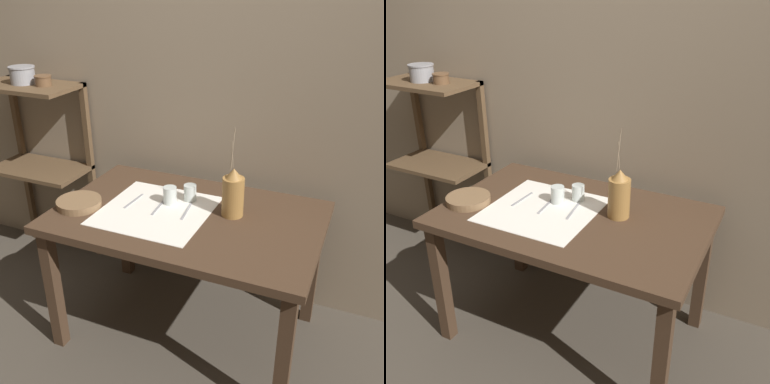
% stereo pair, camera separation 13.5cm
% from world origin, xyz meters
% --- Properties ---
extents(ground_plane, '(12.00, 12.00, 0.00)m').
position_xyz_m(ground_plane, '(0.00, 0.00, 0.00)').
color(ground_plane, '#473F35').
extents(stone_wall_back, '(7.00, 0.06, 2.40)m').
position_xyz_m(stone_wall_back, '(0.00, 0.52, 1.20)').
color(stone_wall_back, gray).
rests_on(stone_wall_back, ground_plane).
extents(wooden_table, '(1.27, 0.81, 0.72)m').
position_xyz_m(wooden_table, '(0.00, 0.00, 0.63)').
color(wooden_table, '#422D1E').
rests_on(wooden_table, ground_plane).
extents(wooden_shelf_unit, '(0.59, 0.34, 1.18)m').
position_xyz_m(wooden_shelf_unit, '(-1.14, 0.33, 0.83)').
color(wooden_shelf_unit, brown).
rests_on(wooden_shelf_unit, ground_plane).
extents(linen_cloth, '(0.51, 0.52, 0.00)m').
position_xyz_m(linen_cloth, '(-0.15, -0.03, 0.72)').
color(linen_cloth, white).
rests_on(linen_cloth, wooden_table).
extents(pitcher_with_flowers, '(0.10, 0.10, 0.44)m').
position_xyz_m(pitcher_with_flowers, '(0.20, 0.07, 0.83)').
color(pitcher_with_flowers, olive).
rests_on(pitcher_with_flowers, wooden_table).
extents(wooden_bowl, '(0.22, 0.22, 0.04)m').
position_xyz_m(wooden_bowl, '(-0.52, -0.14, 0.74)').
color(wooden_bowl, brown).
rests_on(wooden_bowl, wooden_table).
extents(glass_tumbler_near, '(0.07, 0.07, 0.09)m').
position_xyz_m(glass_tumbler_near, '(-0.12, 0.06, 0.77)').
color(glass_tumbler_near, silver).
rests_on(glass_tumbler_near, wooden_table).
extents(glass_tumbler_far, '(0.06, 0.06, 0.08)m').
position_xyz_m(glass_tumbler_far, '(-0.04, 0.13, 0.77)').
color(glass_tumbler_far, silver).
rests_on(glass_tumbler_far, wooden_table).
extents(fork_inner, '(0.02, 0.17, 0.00)m').
position_xyz_m(fork_inner, '(-0.30, 0.01, 0.73)').
color(fork_inner, '#939399').
rests_on(fork_inner, wooden_table).
extents(spoon_outer, '(0.03, 0.18, 0.02)m').
position_xyz_m(spoon_outer, '(-0.16, 0.06, 0.73)').
color(spoon_outer, '#939399').
rests_on(spoon_outer, wooden_table).
extents(fork_outer, '(0.04, 0.17, 0.00)m').
position_xyz_m(fork_outer, '(-0.01, 0.01, 0.73)').
color(fork_outer, '#939399').
rests_on(fork_outer, wooden_table).
extents(metal_pot_large, '(0.15, 0.15, 0.10)m').
position_xyz_m(metal_pot_large, '(-1.17, 0.30, 1.24)').
color(metal_pot_large, '#939399').
rests_on(metal_pot_large, wooden_shelf_unit).
extents(metal_pot_small, '(0.10, 0.10, 0.06)m').
position_xyz_m(metal_pot_small, '(-1.02, 0.30, 1.22)').
color(metal_pot_small, brown).
rests_on(metal_pot_small, wooden_shelf_unit).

